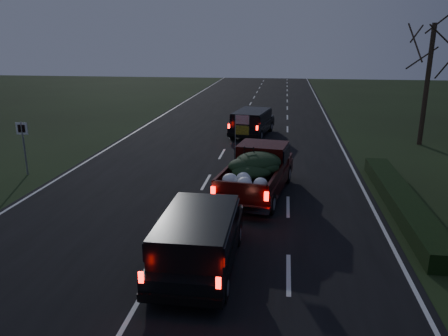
# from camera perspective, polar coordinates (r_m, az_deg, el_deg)

# --- Properties ---
(ground) EXTENTS (120.00, 120.00, 0.00)m
(ground) POSITION_cam_1_polar(r_m,az_deg,el_deg) (14.82, -5.80, -7.90)
(ground) COLOR black
(ground) RESTS_ON ground
(road_asphalt) EXTENTS (14.00, 120.00, 0.02)m
(road_asphalt) POSITION_cam_1_polar(r_m,az_deg,el_deg) (14.82, -5.80, -7.87)
(road_asphalt) COLOR black
(road_asphalt) RESTS_ON ground
(hedge_row) EXTENTS (1.00, 10.00, 0.60)m
(hedge_row) POSITION_cam_1_polar(r_m,az_deg,el_deg) (17.69, 22.15, -3.93)
(hedge_row) COLOR black
(hedge_row) RESTS_ON ground
(route_sign) EXTENTS (0.55, 0.08, 2.50)m
(route_sign) POSITION_cam_1_polar(r_m,az_deg,el_deg) (22.06, -24.74, 3.33)
(route_sign) COLOR gray
(route_sign) RESTS_ON ground
(bare_tree_far) EXTENTS (3.60, 3.60, 7.00)m
(bare_tree_far) POSITION_cam_1_polar(r_m,az_deg,el_deg) (28.33, 25.39, 13.16)
(bare_tree_far) COLOR black
(bare_tree_far) RESTS_ON ground
(pickup_truck) EXTENTS (2.91, 5.74, 2.88)m
(pickup_truck) POSITION_cam_1_polar(r_m,az_deg,el_deg) (17.66, 4.42, -0.10)
(pickup_truck) COLOR #370907
(pickup_truck) RESTS_ON ground
(lead_suv) EXTENTS (2.77, 5.01, 1.36)m
(lead_suv) POSITION_cam_1_polar(r_m,az_deg,el_deg) (28.72, 3.66, 6.25)
(lead_suv) COLOR black
(lead_suv) RESTS_ON ground
(rear_suv) EXTENTS (2.17, 4.68, 1.34)m
(rear_suv) POSITION_cam_1_polar(r_m,az_deg,el_deg) (11.88, -3.39, -8.86)
(rear_suv) COLOR black
(rear_suv) RESTS_ON ground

